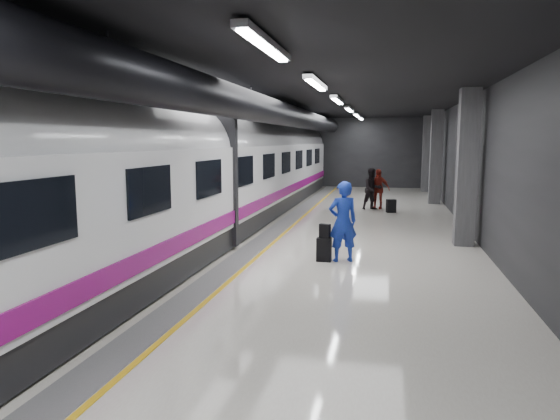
# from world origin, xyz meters

# --- Properties ---
(ground) EXTENTS (40.00, 40.00, 0.00)m
(ground) POSITION_xyz_m (0.00, 0.00, 0.00)
(ground) COLOR silver
(ground) RESTS_ON ground
(platform_hall) EXTENTS (10.02, 40.02, 4.51)m
(platform_hall) POSITION_xyz_m (-0.29, 0.96, 3.54)
(platform_hall) COLOR black
(platform_hall) RESTS_ON ground
(train) EXTENTS (3.05, 38.00, 4.05)m
(train) POSITION_xyz_m (-3.25, -0.00, 2.07)
(train) COLOR black
(train) RESTS_ON ground
(traveler_main) EXTENTS (0.87, 0.74, 2.03)m
(traveler_main) POSITION_xyz_m (1.27, -0.75, 1.02)
(traveler_main) COLOR #1A26C5
(traveler_main) RESTS_ON ground
(suitcase_main) EXTENTS (0.37, 0.24, 0.60)m
(suitcase_main) POSITION_xyz_m (0.82, -0.87, 0.30)
(suitcase_main) COLOR black
(suitcase_main) RESTS_ON ground
(shoulder_bag) EXTENTS (0.29, 0.20, 0.36)m
(shoulder_bag) POSITION_xyz_m (0.84, -0.88, 0.78)
(shoulder_bag) COLOR black
(shoulder_bag) RESTS_ON suitcase_main
(traveler_far_a) EXTENTS (1.13, 1.05, 1.85)m
(traveler_far_a) POSITION_xyz_m (1.67, 9.11, 0.92)
(traveler_far_a) COLOR black
(traveler_far_a) RESTS_ON ground
(traveler_far_b) EXTENTS (1.09, 0.57, 1.79)m
(traveler_far_b) POSITION_xyz_m (1.89, 9.51, 0.89)
(traveler_far_b) COLOR maroon
(traveler_far_b) RESTS_ON ground
(suitcase_far) EXTENTS (0.44, 0.36, 0.56)m
(suitcase_far) POSITION_xyz_m (2.50, 8.39, 0.28)
(suitcase_far) COLOR black
(suitcase_far) RESTS_ON ground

